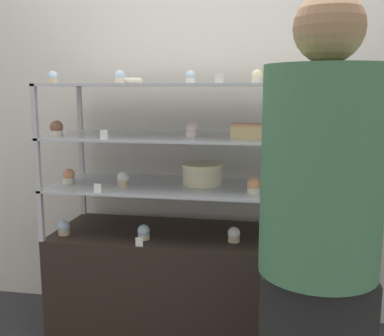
{
  "coord_description": "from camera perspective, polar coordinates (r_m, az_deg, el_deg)",
  "views": [
    {
      "loc": [
        0.4,
        -2.24,
        1.37
      ],
      "look_at": [
        0.0,
        0.0,
        0.97
      ],
      "focal_mm": 42.0,
      "sensor_mm": 36.0,
      "label": 1
    }
  ],
  "objects": [
    {
      "name": "cupcake_12",
      "position": [
        2.24,
        -9.16,
        11.32
      ],
      "size": [
        0.05,
        0.05,
        0.06
      ],
      "color": "beige",
      "rests_on": "display_riser_upper"
    },
    {
      "name": "cupcake_6",
      "position": [
        2.15,
        7.82,
        -2.25
      ],
      "size": [
        0.06,
        0.06,
        0.08
      ],
      "color": "beige",
      "rests_on": "display_riser_lower"
    },
    {
      "name": "cupcake_4",
      "position": [
        2.46,
        -15.38,
        -1.01
      ],
      "size": [
        0.06,
        0.06,
        0.08
      ],
      "color": "white",
      "rests_on": "display_riser_lower"
    },
    {
      "name": "cupcake_0",
      "position": [
        2.45,
        -15.95,
        -7.34
      ],
      "size": [
        0.06,
        0.06,
        0.08
      ],
      "color": "#CCB28C",
      "rests_on": "display_base"
    },
    {
      "name": "cupcake_8",
      "position": [
        2.39,
        -16.82,
        4.83
      ],
      "size": [
        0.07,
        0.07,
        0.08
      ],
      "color": "white",
      "rests_on": "display_riser_middle"
    },
    {
      "name": "cupcake_11",
      "position": [
        2.38,
        -17.25,
        10.92
      ],
      "size": [
        0.05,
        0.05,
        0.06
      ],
      "color": "#CCB28C",
      "rests_on": "display_riser_upper"
    },
    {
      "name": "cupcake_5",
      "position": [
        2.32,
        -8.72,
        -1.39
      ],
      "size": [
        0.06,
        0.06,
        0.08
      ],
      "color": "#CCB28C",
      "rests_on": "display_riser_lower"
    },
    {
      "name": "cupcake_1",
      "position": [
        2.3,
        -6.15,
        -8.13
      ],
      "size": [
        0.06,
        0.06,
        0.08
      ],
      "color": "beige",
      "rests_on": "display_base"
    },
    {
      "name": "price_tag_1",
      "position": [
        2.2,
        -11.9,
        -2.52
      ],
      "size": [
        0.04,
        0.0,
        0.04
      ],
      "color": "white",
      "rests_on": "display_riser_lower"
    },
    {
      "name": "donut_glazed",
      "position": [
        2.31,
        -7.77,
        10.9
      ],
      "size": [
        0.12,
        0.12,
        0.03
      ],
      "color": "#EFE5CC",
      "rests_on": "display_riser_upper"
    },
    {
      "name": "cupcake_7",
      "position": [
        2.19,
        17.11,
        -2.39
      ],
      "size": [
        0.06,
        0.06,
        0.08
      ],
      "color": "#CCB28C",
      "rests_on": "display_riser_lower"
    },
    {
      "name": "cupcake_15",
      "position": [
        2.18,
        17.5,
        11.05
      ],
      "size": [
        0.05,
        0.05,
        0.06
      ],
      "color": "beige",
      "rests_on": "display_riser_upper"
    },
    {
      "name": "display_riser_middle",
      "position": [
        2.28,
        0.0,
        3.81
      ],
      "size": [
        1.45,
        0.54,
        0.26
      ],
      "color": "#B7B7BC",
      "rests_on": "display_riser_lower"
    },
    {
      "name": "cupcake_2",
      "position": [
        2.26,
        5.34,
        -8.44
      ],
      "size": [
        0.06,
        0.06,
        0.08
      ],
      "color": "#CCB28C",
      "rests_on": "display_base"
    },
    {
      "name": "cupcake_9",
      "position": [
        2.2,
        -0.02,
        4.85
      ],
      "size": [
        0.07,
        0.07,
        0.08
      ],
      "color": "white",
      "rests_on": "display_riser_middle"
    },
    {
      "name": "cupcake_13",
      "position": [
        2.23,
        -0.27,
        11.45
      ],
      "size": [
        0.05,
        0.05,
        0.06
      ],
      "color": "white",
      "rests_on": "display_riser_upper"
    },
    {
      "name": "back_wall",
      "position": [
        2.68,
        1.56,
        8.45
      ],
      "size": [
        8.0,
        0.05,
        2.6
      ],
      "color": "silver",
      "rests_on": "ground_plane"
    },
    {
      "name": "cupcake_14",
      "position": [
        2.15,
        8.23,
        11.41
      ],
      "size": [
        0.05,
        0.05,
        0.06
      ],
      "color": "beige",
      "rests_on": "display_riser_upper"
    },
    {
      "name": "display_base",
      "position": [
        2.5,
        0.0,
        -15.03
      ],
      "size": [
        1.45,
        0.54,
        0.62
      ],
      "color": "black",
      "rests_on": "ground_plane"
    },
    {
      "name": "sheet_cake_frosted",
      "position": [
        2.19,
        8.41,
        4.69
      ],
      "size": [
        0.26,
        0.14,
        0.07
      ],
      "color": "#DBBC84",
      "rests_on": "display_riser_middle"
    },
    {
      "name": "price_tag_0",
      "position": [
        2.2,
        -6.72,
        -9.33
      ],
      "size": [
        0.04,
        0.0,
        0.04
      ],
      "color": "white",
      "rests_on": "display_base"
    },
    {
      "name": "cupcake_10",
      "position": [
        2.2,
        17.18,
        4.41
      ],
      "size": [
        0.07,
        0.07,
        0.08
      ],
      "color": "white",
      "rests_on": "display_riser_middle"
    },
    {
      "name": "cupcake_3",
      "position": [
        2.29,
        16.38,
        -8.56
      ],
      "size": [
        0.06,
        0.06,
        0.08
      ],
      "color": "#CCB28C",
      "rests_on": "display_base"
    },
    {
      "name": "price_tag_3",
      "position": [
        2.0,
        3.44,
        11.35
      ],
      "size": [
        0.04,
        0.0,
        0.04
      ],
      "color": "white",
      "rests_on": "display_riser_upper"
    },
    {
      "name": "price_tag_2",
      "position": [
        2.14,
        -11.12,
        4.18
      ],
      "size": [
        0.04,
        0.0,
        0.04
      ],
      "color": "white",
      "rests_on": "display_riser_middle"
    },
    {
      "name": "layer_cake_centerpiece",
      "position": [
        2.33,
        1.31,
        -0.78
      ],
      "size": [
        0.21,
        0.21,
        0.11
      ],
      "color": "beige",
      "rests_on": "display_riser_lower"
    },
    {
      "name": "display_riser_lower",
      "position": [
        2.33,
        0.0,
        -2.51
      ],
      "size": [
        1.45,
        0.54,
        0.26
      ],
      "color": "#B7B7BC",
      "rests_on": "display_base"
    },
    {
      "name": "display_riser_upper",
      "position": [
        2.27,
        0.0,
        10.3
      ],
      "size": [
        1.45,
        0.54,
        0.26
      ],
      "color": "#B7B7BC",
      "rests_on": "display_riser_middle"
    },
    {
      "name": "customer_figure",
      "position": [
        1.55,
        15.78,
        -8.51
      ],
      "size": [
        0.39,
        0.39,
        1.66
      ],
      "color": "black",
      "rests_on": "ground_plane"
    }
  ]
}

